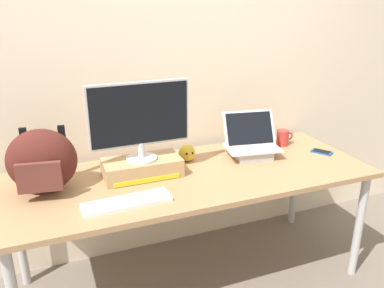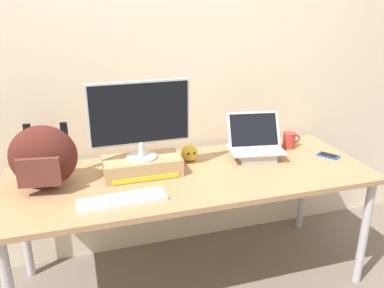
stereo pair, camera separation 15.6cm
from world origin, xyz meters
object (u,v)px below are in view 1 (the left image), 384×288
(external_keyboard, at_px, (127,202))
(toner_box_yellow, at_px, (142,167))
(open_laptop, at_px, (251,147))
(cell_phone, at_px, (322,152))
(coffee_mug, at_px, (283,138))
(plush_toy, at_px, (187,153))
(messenger_backpack, at_px, (42,161))
(desktop_monitor, at_px, (140,119))

(external_keyboard, bearing_deg, toner_box_yellow, 58.94)
(open_laptop, bearing_deg, cell_phone, -5.43)
(coffee_mug, relative_size, plush_toy, 1.18)
(messenger_backpack, xyz_separation_m, plush_toy, (0.83, 0.11, -0.11))
(plush_toy, bearing_deg, open_laptop, -10.21)
(toner_box_yellow, xyz_separation_m, external_keyboard, (-0.16, -0.29, -0.04))
(toner_box_yellow, relative_size, cell_phone, 2.97)
(toner_box_yellow, height_order, open_laptop, open_laptop)
(desktop_monitor, relative_size, open_laptop, 1.54)
(coffee_mug, xyz_separation_m, cell_phone, (0.16, -0.22, -0.05))
(open_laptop, relative_size, cell_phone, 2.50)
(external_keyboard, height_order, messenger_backpack, messenger_backpack)
(open_laptop, relative_size, plush_toy, 3.49)
(cell_phone, bearing_deg, coffee_mug, 93.38)
(desktop_monitor, xyz_separation_m, messenger_backpack, (-0.52, 0.01, -0.17))
(external_keyboard, distance_m, messenger_backpack, 0.49)
(messenger_backpack, bearing_deg, cell_phone, 6.06)
(messenger_backpack, height_order, plush_toy, messenger_backpack)
(toner_box_yellow, height_order, cell_phone, toner_box_yellow)
(open_laptop, distance_m, cell_phone, 0.48)
(external_keyboard, distance_m, coffee_mug, 1.25)
(plush_toy, bearing_deg, coffee_mug, 1.90)
(desktop_monitor, relative_size, messenger_backpack, 1.47)
(toner_box_yellow, bearing_deg, desktop_monitor, -88.61)
(toner_box_yellow, height_order, messenger_backpack, messenger_backpack)
(cell_phone, bearing_deg, open_laptop, 132.68)
(open_laptop, height_order, messenger_backpack, messenger_backpack)
(toner_box_yellow, distance_m, desktop_monitor, 0.29)
(external_keyboard, bearing_deg, messenger_backpack, 137.12)
(open_laptop, height_order, plush_toy, open_laptop)
(cell_phone, bearing_deg, toner_box_yellow, 143.15)
(desktop_monitor, height_order, open_laptop, desktop_monitor)
(coffee_mug, height_order, cell_phone, coffee_mug)
(toner_box_yellow, xyz_separation_m, plush_toy, (0.31, 0.11, 0.00))
(cell_phone, bearing_deg, plush_toy, 134.68)
(toner_box_yellow, relative_size, open_laptop, 1.19)
(toner_box_yellow, bearing_deg, cell_phone, -4.02)
(toner_box_yellow, xyz_separation_m, coffee_mug, (1.02, 0.13, 0.00))
(coffee_mug, bearing_deg, cell_phone, -53.79)
(coffee_mug, bearing_deg, messenger_backpack, -175.22)
(plush_toy, bearing_deg, messenger_backpack, -172.77)
(external_keyboard, height_order, plush_toy, plush_toy)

